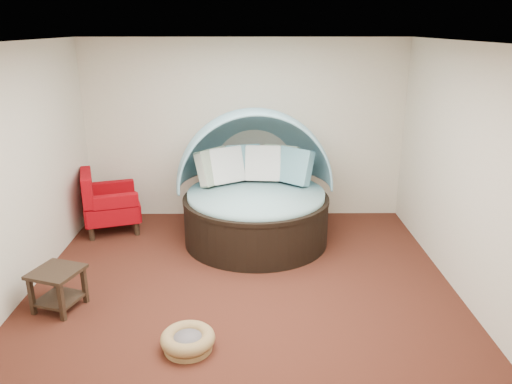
{
  "coord_description": "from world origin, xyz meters",
  "views": [
    {
      "loc": [
        0.11,
        -5.22,
        2.96
      ],
      "look_at": [
        0.16,
        0.6,
        1.01
      ],
      "focal_mm": 35.0,
      "sensor_mm": 36.0,
      "label": 1
    }
  ],
  "objects_px": {
    "pet_basket": "(188,340)",
    "red_armchair": "(107,203)",
    "side_table": "(58,284)",
    "canopy_daybed": "(255,180)"
  },
  "relations": [
    {
      "from": "canopy_daybed",
      "to": "red_armchair",
      "type": "distance_m",
      "value": 2.28
    },
    {
      "from": "red_armchair",
      "to": "side_table",
      "type": "relative_size",
      "value": 1.65
    },
    {
      "from": "pet_basket",
      "to": "side_table",
      "type": "xyz_separation_m",
      "value": [
        -1.49,
        0.75,
        0.2
      ]
    },
    {
      "from": "red_armchair",
      "to": "side_table",
      "type": "bearing_deg",
      "value": -106.46
    },
    {
      "from": "canopy_daybed",
      "to": "red_armchair",
      "type": "relative_size",
      "value": 2.3
    },
    {
      "from": "canopy_daybed",
      "to": "pet_basket",
      "type": "bearing_deg",
      "value": -108.5
    },
    {
      "from": "pet_basket",
      "to": "red_armchair",
      "type": "relative_size",
      "value": 0.54
    },
    {
      "from": "canopy_daybed",
      "to": "red_armchair",
      "type": "bearing_deg",
      "value": 167.98
    },
    {
      "from": "red_armchair",
      "to": "canopy_daybed",
      "type": "bearing_deg",
      "value": -25.49
    },
    {
      "from": "canopy_daybed",
      "to": "side_table",
      "type": "distance_m",
      "value": 2.95
    }
  ]
}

